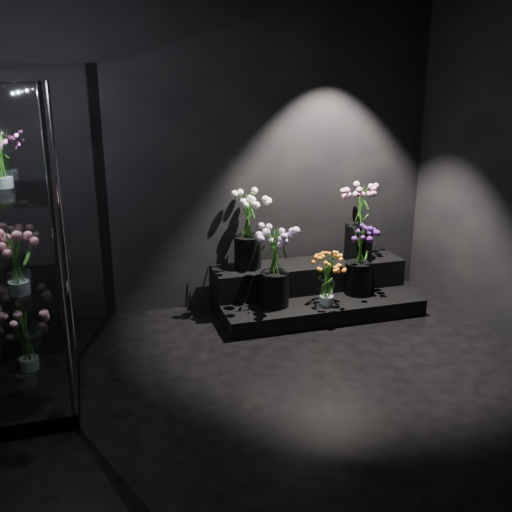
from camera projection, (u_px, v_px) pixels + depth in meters
name	position (u px, v px, depth m)	size (l,w,h in m)	color
floor	(304.00, 409.00, 3.75)	(4.00, 4.00, 0.00)	black
wall_back	(227.00, 158.00, 5.16)	(4.00, 4.00, 0.00)	black
display_riser	(312.00, 290.00, 5.39)	(1.85, 0.82, 0.41)	black
display_case	(17.00, 252.00, 3.59)	(0.56, 0.94, 2.07)	black
bouquet_orange_bells	(328.00, 279.00, 5.02)	(0.30, 0.30, 0.47)	white
bouquet_lilac	(275.00, 261.00, 4.95)	(0.44, 0.44, 0.72)	black
bouquet_purple	(359.00, 258.00, 5.25)	(0.37, 0.37, 0.65)	black
bouquet_cream_roses	(248.00, 224.00, 5.16)	(0.48, 0.48, 0.72)	black
bouquet_pink_roses	(360.00, 218.00, 5.41)	(0.40, 0.40, 0.73)	black
bouquet_case_pink	(16.00, 260.00, 3.46)	(0.33, 0.33, 0.41)	white
bouquet_case_magenta	(0.00, 160.00, 3.56)	(0.27, 0.27, 0.35)	white
bouquet_case_base_pink	(26.00, 335.00, 4.00)	(0.35, 0.35, 0.50)	white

